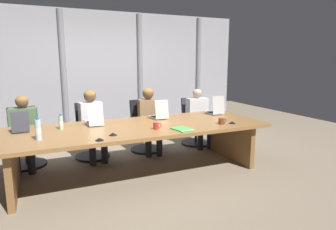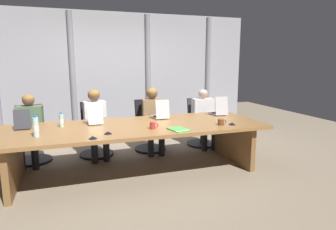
{
  "view_description": "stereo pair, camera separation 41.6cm",
  "coord_description": "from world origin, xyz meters",
  "px_view_note": "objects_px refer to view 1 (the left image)",
  "views": [
    {
      "loc": [
        -1.31,
        -4.05,
        1.7
      ],
      "look_at": [
        0.56,
        0.14,
        0.83
      ],
      "focal_mm": 31.21,
      "sensor_mm": 36.0,
      "label": 1
    },
    {
      "loc": [
        -0.93,
        -4.21,
        1.7
      ],
      "look_at": [
        0.56,
        0.14,
        0.83
      ],
      "focal_mm": 31.21,
      "sensor_mm": 36.0,
      "label": 2
    }
  ],
  "objects_px": {
    "laptop_left_mid": "(94,120)",
    "water_bottle_primary": "(61,122)",
    "office_chair_left_mid": "(91,137)",
    "conference_mic_left_side": "(113,134)",
    "conference_mic_middle": "(232,122)",
    "office_chair_center": "(145,132)",
    "person_right_mid": "(199,114)",
    "laptop_center": "(159,115)",
    "office_chair_left_end": "(25,144)",
    "coffee_mug_far": "(222,121)",
    "person_left_mid": "(92,121)",
    "person_left_end": "(24,128)",
    "office_chair_right_mid": "(195,127)",
    "conference_mic_right_side": "(99,139)",
    "person_center": "(149,116)",
    "coffee_mug_near": "(156,126)",
    "laptop_left_end": "(20,127)",
    "spiral_notepad": "(183,129)",
    "water_bottle_secondary": "(38,130)",
    "laptop_right_mid": "(215,110)"
  },
  "relations": [
    {
      "from": "coffee_mug_near",
      "to": "laptop_left_end",
      "type": "bearing_deg",
      "value": 158.9
    },
    {
      "from": "office_chair_center",
      "to": "person_right_mid",
      "type": "height_order",
      "value": "person_right_mid"
    },
    {
      "from": "office_chair_left_end",
      "to": "office_chair_left_mid",
      "type": "xyz_separation_m",
      "value": [
        1.05,
        0.0,
        0.0
      ]
    },
    {
      "from": "person_right_mid",
      "to": "water_bottle_primary",
      "type": "bearing_deg",
      "value": -71.43
    },
    {
      "from": "conference_mic_left_side",
      "to": "office_chair_left_end",
      "type": "bearing_deg",
      "value": 126.86
    },
    {
      "from": "person_left_mid",
      "to": "person_left_end",
      "type": "bearing_deg",
      "value": -95.45
    },
    {
      "from": "office_chair_center",
      "to": "spiral_notepad",
      "type": "bearing_deg",
      "value": -5.22
    },
    {
      "from": "coffee_mug_far",
      "to": "conference_mic_right_side",
      "type": "relative_size",
      "value": 1.27
    },
    {
      "from": "person_right_mid",
      "to": "conference_mic_right_side",
      "type": "height_order",
      "value": "person_right_mid"
    },
    {
      "from": "office_chair_right_mid",
      "to": "office_chair_left_mid",
      "type": "bearing_deg",
      "value": -89.08
    },
    {
      "from": "person_right_mid",
      "to": "spiral_notepad",
      "type": "bearing_deg",
      "value": -33.2
    },
    {
      "from": "office_chair_center",
      "to": "laptop_center",
      "type": "bearing_deg",
      "value": -3.66
    },
    {
      "from": "office_chair_left_end",
      "to": "coffee_mug_near",
      "type": "xyz_separation_m",
      "value": [
        1.75,
        -1.38,
        0.43
      ]
    },
    {
      "from": "office_chair_right_mid",
      "to": "conference_mic_left_side",
      "type": "xyz_separation_m",
      "value": [
        -2.05,
        -1.47,
        0.41
      ]
    },
    {
      "from": "person_left_end",
      "to": "coffee_mug_far",
      "type": "relative_size",
      "value": 8.25
    },
    {
      "from": "water_bottle_secondary",
      "to": "person_left_mid",
      "type": "bearing_deg",
      "value": 54.2
    },
    {
      "from": "conference_mic_right_side",
      "to": "laptop_left_end",
      "type": "bearing_deg",
      "value": 133.58
    },
    {
      "from": "laptop_left_mid",
      "to": "person_center",
      "type": "relative_size",
      "value": 0.38
    },
    {
      "from": "person_left_mid",
      "to": "person_center",
      "type": "height_order",
      "value": "person_left_mid"
    },
    {
      "from": "office_chair_left_end",
      "to": "person_left_end",
      "type": "relative_size",
      "value": 0.83
    },
    {
      "from": "coffee_mug_near",
      "to": "conference_mic_right_side",
      "type": "relative_size",
      "value": 1.14
    },
    {
      "from": "water_bottle_primary",
      "to": "coffee_mug_far",
      "type": "relative_size",
      "value": 1.55
    },
    {
      "from": "coffee_mug_far",
      "to": "spiral_notepad",
      "type": "relative_size",
      "value": 0.41
    },
    {
      "from": "person_left_mid",
      "to": "office_chair_right_mid",
      "type": "bearing_deg",
      "value": 88.6
    },
    {
      "from": "laptop_left_mid",
      "to": "person_left_end",
      "type": "xyz_separation_m",
      "value": [
        -1.0,
        0.54,
        -0.14
      ]
    },
    {
      "from": "person_left_mid",
      "to": "water_bottle_primary",
      "type": "distance_m",
      "value": 0.88
    },
    {
      "from": "laptop_left_end",
      "to": "person_right_mid",
      "type": "height_order",
      "value": "person_right_mid"
    },
    {
      "from": "laptop_left_mid",
      "to": "person_left_mid",
      "type": "distance_m",
      "value": 0.56
    },
    {
      "from": "laptop_left_end",
      "to": "water_bottle_secondary",
      "type": "relative_size",
      "value": 1.49
    },
    {
      "from": "laptop_center",
      "to": "water_bottle_primary",
      "type": "bearing_deg",
      "value": 97.41
    },
    {
      "from": "office_chair_right_mid",
      "to": "conference_mic_right_side",
      "type": "xyz_separation_m",
      "value": [
        -2.26,
        -1.65,
        0.41
      ]
    },
    {
      "from": "laptop_left_mid",
      "to": "spiral_notepad",
      "type": "relative_size",
      "value": 1.33
    },
    {
      "from": "office_chair_center",
      "to": "office_chair_right_mid",
      "type": "bearing_deg",
      "value": 84.45
    },
    {
      "from": "laptop_left_mid",
      "to": "laptop_center",
      "type": "height_order",
      "value": "laptop_center"
    },
    {
      "from": "coffee_mug_near",
      "to": "person_left_end",
      "type": "bearing_deg",
      "value": 144.87
    },
    {
      "from": "person_left_mid",
      "to": "conference_mic_right_side",
      "type": "distance_m",
      "value": 1.51
    },
    {
      "from": "laptop_center",
      "to": "office_chair_left_end",
      "type": "height_order",
      "value": "laptop_center"
    },
    {
      "from": "laptop_left_mid",
      "to": "water_bottle_primary",
      "type": "distance_m",
      "value": 0.5
    },
    {
      "from": "laptop_left_end",
      "to": "conference_mic_right_side",
      "type": "xyz_separation_m",
      "value": [
        0.9,
        -0.95,
        -0.04
      ]
    },
    {
      "from": "conference_mic_left_side",
      "to": "laptop_left_mid",
      "type": "bearing_deg",
      "value": 97.48
    },
    {
      "from": "office_chair_left_mid",
      "to": "conference_mic_left_side",
      "type": "distance_m",
      "value": 1.53
    },
    {
      "from": "person_right_mid",
      "to": "conference_mic_middle",
      "type": "relative_size",
      "value": 10.31
    },
    {
      "from": "conference_mic_left_side",
      "to": "conference_mic_middle",
      "type": "height_order",
      "value": "same"
    },
    {
      "from": "water_bottle_secondary",
      "to": "conference_mic_middle",
      "type": "height_order",
      "value": "water_bottle_secondary"
    },
    {
      "from": "conference_mic_left_side",
      "to": "person_right_mid",
      "type": "bearing_deg",
      "value": 32.68
    },
    {
      "from": "coffee_mug_far",
      "to": "laptop_center",
      "type": "bearing_deg",
      "value": 130.82
    },
    {
      "from": "water_bottle_primary",
      "to": "conference_mic_left_side",
      "type": "height_order",
      "value": "water_bottle_primary"
    },
    {
      "from": "office_chair_left_mid",
      "to": "office_chair_right_mid",
      "type": "xyz_separation_m",
      "value": [
        2.1,
        -0.0,
        -0.01
      ]
    },
    {
      "from": "laptop_center",
      "to": "laptop_right_mid",
      "type": "height_order",
      "value": "laptop_right_mid"
    },
    {
      "from": "office_chair_right_mid",
      "to": "person_center",
      "type": "distance_m",
      "value": 1.11
    }
  ]
}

